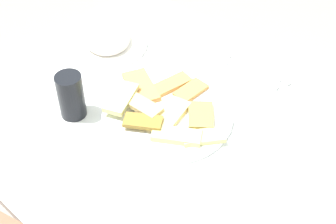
% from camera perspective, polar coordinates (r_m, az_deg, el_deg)
% --- Properties ---
extents(dining_table, '(1.07, 0.84, 0.75)m').
position_cam_1_polar(dining_table, '(1.31, 0.04, -4.06)').
color(dining_table, white).
rests_on(dining_table, ground_plane).
extents(pide_platter, '(0.36, 0.33, 0.04)m').
position_cam_1_polar(pide_platter, '(1.26, -0.21, 0.02)').
color(pide_platter, white).
rests_on(pide_platter, dining_table).
extents(salad_plate_greens, '(0.23, 0.23, 0.06)m').
position_cam_1_polar(salad_plate_greens, '(1.49, -6.95, 8.19)').
color(salad_plate_greens, white).
rests_on(salad_plate_greens, dining_table).
extents(soda_can, '(0.09, 0.09, 0.12)m').
position_cam_1_polar(soda_can, '(1.25, -11.03, 1.84)').
color(soda_can, black).
rests_on(soda_can, dining_table).
extents(paper_napkin, '(0.19, 0.19, 0.00)m').
position_cam_1_polar(paper_napkin, '(1.41, 9.92, 4.48)').
color(paper_napkin, white).
rests_on(paper_napkin, dining_table).
extents(fork, '(0.20, 0.03, 0.00)m').
position_cam_1_polar(fork, '(1.42, 10.37, 4.93)').
color(fork, silver).
rests_on(fork, paper_napkin).
extents(spoon, '(0.17, 0.02, 0.00)m').
position_cam_1_polar(spoon, '(1.40, 9.51, 4.27)').
color(spoon, silver).
rests_on(spoon, paper_napkin).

